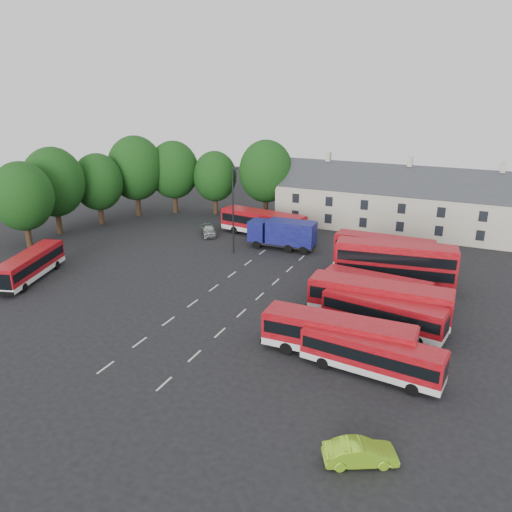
% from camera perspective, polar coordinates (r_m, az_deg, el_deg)
% --- Properties ---
extents(ground, '(140.00, 140.00, 0.00)m').
position_cam_1_polar(ground, '(48.16, -6.01, -4.49)').
color(ground, black).
rests_on(ground, ground).
extents(lane_markings, '(5.15, 33.80, 0.01)m').
position_cam_1_polar(lane_markings, '(48.66, -2.27, -4.13)').
color(lane_markings, beige).
rests_on(lane_markings, ground).
extents(treeline, '(29.92, 32.59, 12.01)m').
position_cam_1_polar(treeline, '(72.91, -12.78, 8.84)').
color(treeline, black).
rests_on(treeline, ground).
extents(terrace_houses, '(35.70, 7.13, 10.06)m').
position_cam_1_polar(terrace_houses, '(70.13, 16.74, 5.73)').
color(terrace_houses, beige).
rests_on(terrace_houses, ground).
extents(bus_row_a, '(10.02, 3.31, 2.78)m').
position_cam_1_polar(bus_row_a, '(35.89, 13.08, -10.76)').
color(bus_row_a, silver).
rests_on(bus_row_a, ground).
extents(bus_row_b, '(11.16, 2.77, 3.14)m').
position_cam_1_polar(bus_row_b, '(37.40, 9.34, -8.80)').
color(bus_row_b, silver).
rests_on(bus_row_b, ground).
extents(bus_row_c, '(10.21, 3.79, 2.82)m').
position_cam_1_polar(bus_row_c, '(42.01, 14.35, -6.19)').
color(bus_row_c, silver).
rests_on(bus_row_c, ground).
extents(bus_row_d, '(11.90, 3.00, 3.35)m').
position_cam_1_polar(bus_row_d, '(43.63, 13.88, -4.71)').
color(bus_row_d, silver).
rests_on(bus_row_d, ground).
extents(bus_row_e, '(9.88, 3.15, 2.75)m').
position_cam_1_polar(bus_row_e, '(46.80, 13.59, -3.49)').
color(bus_row_e, silver).
rests_on(bus_row_e, ground).
extents(bus_dd_south, '(11.59, 4.11, 4.65)m').
position_cam_1_polar(bus_dd_south, '(50.30, 15.59, -0.82)').
color(bus_dd_south, silver).
rests_on(bus_dd_south, ground).
extents(bus_dd_north, '(10.13, 2.44, 4.14)m').
position_cam_1_polar(bus_dd_north, '(54.00, 14.34, 0.35)').
color(bus_dd_north, silver).
rests_on(bus_dd_north, ground).
extents(bus_west, '(5.11, 10.14, 2.80)m').
position_cam_1_polar(bus_west, '(56.08, -24.40, -0.84)').
color(bus_west, silver).
rests_on(bus_west, ground).
extents(bus_north, '(11.97, 4.34, 3.31)m').
position_cam_1_polar(bus_north, '(65.52, 0.80, 3.95)').
color(bus_north, silver).
rests_on(bus_north, ground).
extents(box_truck, '(8.26, 2.89, 3.57)m').
position_cam_1_polar(box_truck, '(60.52, 3.10, 2.63)').
color(box_truck, black).
rests_on(box_truck, ground).
extents(silver_car, '(3.95, 4.53, 1.48)m').
position_cam_1_polar(silver_car, '(66.60, -5.46, 3.00)').
color(silver_car, '#ACAFB4').
rests_on(silver_car, ground).
extents(lime_car, '(4.15, 3.04, 1.30)m').
position_cam_1_polar(lime_car, '(29.12, 11.81, -21.15)').
color(lime_car, '#84C61E').
rests_on(lime_car, ground).
extents(lamppost, '(0.70, 0.29, 10.19)m').
position_cam_1_polar(lamppost, '(58.05, -2.63, 5.43)').
color(lamppost, black).
rests_on(lamppost, ground).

